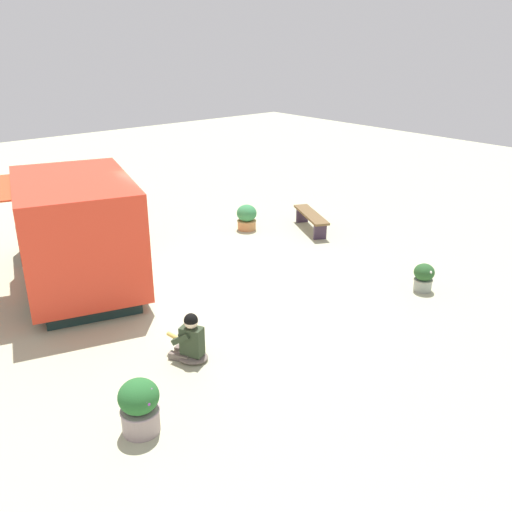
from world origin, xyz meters
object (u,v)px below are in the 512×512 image
at_px(food_truck, 75,228).
at_px(planter_flowering_near, 424,277).
at_px(planter_flowering_far, 140,406).
at_px(planter_flowering_side, 247,217).
at_px(plaza_bench, 311,218).
at_px(person_customer, 190,341).

bearing_deg(food_truck, planter_flowering_near, 134.87).
bearing_deg(planter_flowering_near, planter_flowering_far, 0.95).
distance_m(planter_flowering_near, planter_flowering_far, 6.69).
distance_m(planter_flowering_side, plaza_bench, 1.76).
bearing_deg(food_truck, planter_flowering_far, 74.69).
bearing_deg(planter_flowering_side, planter_flowering_far, 41.04).
xyz_separation_m(food_truck, planter_flowering_far, (1.47, 5.35, -0.74)).
relative_size(planter_flowering_far, plaza_bench, 0.44).
bearing_deg(planter_flowering_far, person_customer, -145.27).
height_order(planter_flowering_near, planter_flowering_far, planter_flowering_far).
xyz_separation_m(planter_flowering_far, plaza_bench, (-7.60, -4.30, -0.04)).
bearing_deg(planter_flowering_far, planter_flowering_near, -179.05).
distance_m(person_customer, planter_flowering_near, 5.27).
xyz_separation_m(planter_flowering_near, planter_flowering_side, (0.37, -5.39, 0.04)).
bearing_deg(planter_flowering_near, plaza_bench, -102.34).
relative_size(planter_flowering_side, plaza_bench, 0.39).
height_order(food_truck, plaza_bench, food_truck).
bearing_deg(planter_flowering_near, planter_flowering_side, -86.06).
bearing_deg(planter_flowering_side, food_truck, 1.69).
height_order(food_truck, planter_flowering_side, food_truck).
bearing_deg(planter_flowering_side, planter_flowering_near, 93.94).
xyz_separation_m(food_truck, person_customer, (-0.03, 4.32, -0.80)).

